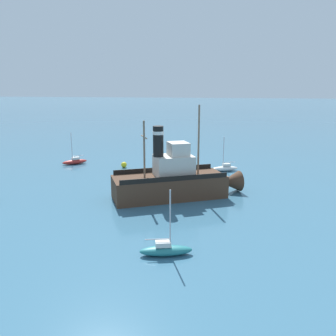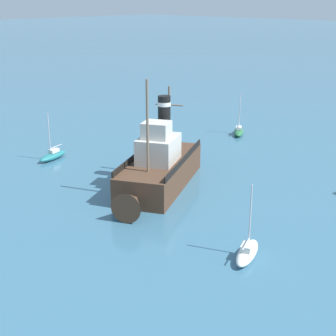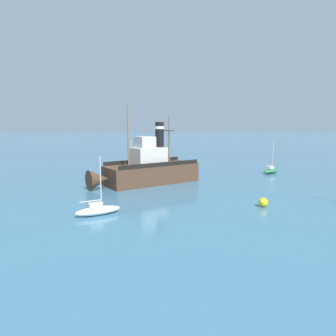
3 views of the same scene
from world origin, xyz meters
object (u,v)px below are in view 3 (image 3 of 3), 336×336
at_px(mooring_buoy, 263,202).
at_px(old_tugboat, 148,169).
at_px(sailboat_teal, 133,166).
at_px(sailboat_green, 271,171).
at_px(sailboat_white, 98,210).

bearing_deg(mooring_buoy, old_tugboat, 36.66).
xyz_separation_m(old_tugboat, mooring_buoy, (-12.70, -9.45, -1.41)).
bearing_deg(old_tugboat, sailboat_teal, 5.76).
height_order(sailboat_teal, mooring_buoy, sailboat_teal).
distance_m(sailboat_green, mooring_buoy, 20.68).
relative_size(sailboat_teal, mooring_buoy, 5.81).
bearing_deg(old_tugboat, sailboat_white, 157.66).
xyz_separation_m(sailboat_green, sailboat_white, (-18.22, 24.98, 0.00)).
height_order(sailboat_green, sailboat_teal, same).
bearing_deg(sailboat_white, sailboat_teal, -8.44).
relative_size(old_tugboat, sailboat_teal, 2.95).
bearing_deg(old_tugboat, mooring_buoy, -143.34).
height_order(old_tugboat, sailboat_green, old_tugboat).
bearing_deg(sailboat_teal, sailboat_white, 171.56).
distance_m(sailboat_teal, mooring_buoy, 28.47).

